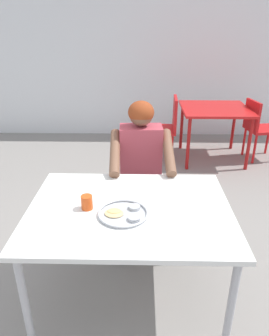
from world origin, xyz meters
TOP-DOWN VIEW (x-y plane):
  - ground_plane at (0.00, 0.00)m, footprint 12.00×12.00m
  - back_wall at (0.00, 3.66)m, footprint 12.00×0.12m
  - table_foreground at (0.05, 0.03)m, footprint 1.23×0.93m
  - thali_tray at (0.02, -0.05)m, footprint 0.30×0.30m
  - drinking_cup at (-0.21, 0.01)m, footprint 0.07×0.07m
  - chair_foreground at (0.11, 0.94)m, footprint 0.44×0.43m
  - diner_foreground at (0.12, 0.72)m, footprint 0.51×0.56m
  - table_background_red at (1.10, 2.56)m, footprint 0.88×0.88m
  - chair_red_left at (0.45, 2.54)m, footprint 0.45×0.45m
  - chair_red_right at (1.71, 2.56)m, footprint 0.50×0.46m

SIDE VIEW (x-z plane):
  - ground_plane at x=0.00m, z-range -0.05..0.00m
  - chair_red_right at x=1.71m, z-range 0.07..0.89m
  - chair_red_left at x=0.45m, z-range 0.06..0.92m
  - chair_foreground at x=0.11m, z-range 0.08..0.93m
  - table_background_red at x=1.10m, z-range 0.28..1.00m
  - table_foreground at x=0.05m, z-range 0.30..1.03m
  - diner_foreground at x=0.12m, z-range 0.12..1.33m
  - thali_tray at x=0.02m, z-range 0.73..0.76m
  - drinking_cup at x=-0.21m, z-range 0.74..0.82m
  - back_wall at x=0.00m, z-range 0.00..3.40m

